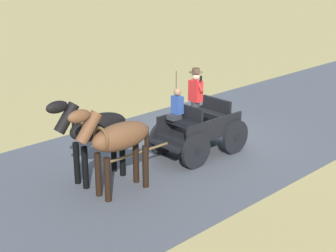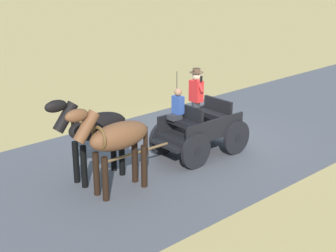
{
  "view_description": "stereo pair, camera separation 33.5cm",
  "coord_description": "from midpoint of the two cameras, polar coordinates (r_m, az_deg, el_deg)",
  "views": [
    {
      "loc": [
        -9.16,
        10.35,
        5.2
      ],
      "look_at": [
        -0.49,
        1.99,
        1.1
      ],
      "focal_mm": 53.1,
      "sensor_mm": 36.0,
      "label": 1
    },
    {
      "loc": [
        -9.39,
        10.1,
        5.2
      ],
      "look_at": [
        -0.49,
        1.99,
        1.1
      ],
      "focal_mm": 53.1,
      "sensor_mm": 36.0,
      "label": 2
    }
  ],
  "objects": [
    {
      "name": "ground_plane",
      "position": [
        14.75,
        5.1,
        -1.92
      ],
      "size": [
        200.0,
        200.0,
        0.0
      ],
      "primitive_type": "plane",
      "color": "tan"
    },
    {
      "name": "road_surface",
      "position": [
        14.75,
        5.1,
        -1.9
      ],
      "size": [
        6.74,
        160.0,
        0.01
      ],
      "primitive_type": "cube",
      "color": "#4C4C51",
      "rests_on": "ground"
    },
    {
      "name": "horse_drawn_carriage",
      "position": [
        13.56,
        4.2,
        -0.12
      ],
      "size": [
        1.48,
        4.51,
        2.5
      ],
      "color": "black",
      "rests_on": "ground"
    },
    {
      "name": "horse_near_side",
      "position": [
        11.23,
        -5.2,
        -1.48
      ],
      "size": [
        0.61,
        2.13,
        2.21
      ],
      "color": "brown",
      "rests_on": "ground"
    },
    {
      "name": "horse_off_side",
      "position": [
        11.93,
        -7.72,
        -0.33
      ],
      "size": [
        0.61,
        2.13,
        2.21
      ],
      "color": "black",
      "rests_on": "ground"
    }
  ]
}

